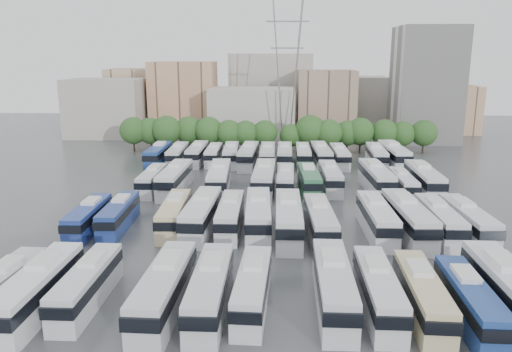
{
  "coord_description": "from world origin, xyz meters",
  "views": [
    {
      "loc": [
        0.43,
        -59.61,
        19.7
      ],
      "look_at": [
        -2.76,
        8.89,
        3.0
      ],
      "focal_mm": 35.0,
      "sensor_mm": 36.0,
      "label": 1
    }
  ],
  "objects_px": {
    "bus_r0_s12": "(511,293)",
    "bus_r3_s13": "(394,155)",
    "bus_r2_s6": "(264,179)",
    "bus_r3_s4": "(231,154)",
    "bus_r3_s12": "(376,156)",
    "bus_r1_s8": "(320,221)",
    "bus_r3_s0": "(158,154)",
    "bus_r2_s1": "(153,180)",
    "bus_r2_s8": "(309,180)",
    "bus_r1_s12": "(439,220)",
    "bus_r3_s7": "(285,155)",
    "bus_r1_s10": "(377,218)",
    "bus_r2_s9": "(330,177)",
    "bus_r3_s6": "(268,155)",
    "bus_r0_s11": "(470,301)",
    "bus_r1_s4": "(202,214)",
    "bus_r1_s13": "(467,221)",
    "bus_r0_s9": "(378,290)",
    "bus_r2_s12": "(403,184)",
    "bus_r0_s2": "(87,284)",
    "bus_r3_s10": "(340,156)",
    "apartment_tower": "(426,85)",
    "electricity_pylon": "(287,60)",
    "bus_r3_s9": "(321,155)",
    "bus_r2_s11": "(376,178)",
    "bus_r0_s4": "(164,289)",
    "bus_r3_s2": "(197,153)",
    "bus_r1_s3": "(174,214)",
    "bus_r3_s5": "(248,155)",
    "bus_r3_s3": "(214,154)",
    "bus_r0_s6": "(253,288)",
    "bus_r1_s1": "(119,214)",
    "bus_r0_s8": "(334,285)",
    "bus_r0_s10": "(422,295)",
    "bus_r1_s7": "(288,218)",
    "bus_r2_s13": "(424,179)",
    "bus_r1_s6": "(258,215)",
    "bus_r0_s1": "(38,289)",
    "bus_r3_s8": "(303,155)",
    "bus_r3_s1": "(178,154)",
    "bus_r2_s2": "(175,178)",
    "bus_r2_s7": "(286,180)"
  },
  "relations": [
    {
      "from": "bus_r0_s12",
      "to": "bus_r3_s13",
      "type": "height_order",
      "value": "bus_r0_s12"
    },
    {
      "from": "bus_r2_s6",
      "to": "bus_r3_s13",
      "type": "xyz_separation_m",
      "value": [
        22.91,
        18.86,
        0.01
      ]
    },
    {
      "from": "bus_r3_s4",
      "to": "bus_r3_s12",
      "type": "relative_size",
      "value": 0.98
    },
    {
      "from": "bus_r1_s8",
      "to": "bus_r3_s0",
      "type": "height_order",
      "value": "bus_r3_s0"
    },
    {
      "from": "bus_r2_s1",
      "to": "bus_r2_s8",
      "type": "height_order",
      "value": "bus_r2_s8"
    },
    {
      "from": "bus_r1_s12",
      "to": "bus_r3_s7",
      "type": "bearing_deg",
      "value": 114.38
    },
    {
      "from": "bus_r1_s10",
      "to": "bus_r3_s4",
      "type": "bearing_deg",
      "value": 118.02
    },
    {
      "from": "bus_r2_s9",
      "to": "bus_r3_s6",
      "type": "xyz_separation_m",
      "value": [
        -9.79,
        16.0,
        0.06
      ]
    },
    {
      "from": "bus_r0_s11",
      "to": "bus_r1_s4",
      "type": "xyz_separation_m",
      "value": [
        -23.24,
        19.27,
        0.26
      ]
    },
    {
      "from": "bus_r1_s8",
      "to": "bus_r1_s13",
      "type": "relative_size",
      "value": 1.02
    },
    {
      "from": "bus_r0_s9",
      "to": "bus_r2_s12",
      "type": "bearing_deg",
      "value": 74.15
    },
    {
      "from": "bus_r0_s2",
      "to": "bus_r3_s10",
      "type": "height_order",
      "value": "bus_r3_s10"
    },
    {
      "from": "bus_r0_s9",
      "to": "bus_r2_s8",
      "type": "xyz_separation_m",
      "value": [
        -3.42,
        34.89,
        0.06
      ]
    },
    {
      "from": "apartment_tower",
      "to": "electricity_pylon",
      "type": "relative_size",
      "value": 0.77
    },
    {
      "from": "bus_r0_s12",
      "to": "bus_r3_s9",
      "type": "distance_m",
      "value": 54.87
    },
    {
      "from": "bus_r1_s4",
      "to": "bus_r2_s11",
      "type": "distance_m",
      "value": 29.21
    },
    {
      "from": "bus_r2_s9",
      "to": "bus_r2_s11",
      "type": "relative_size",
      "value": 0.89
    },
    {
      "from": "bus_r0_s4",
      "to": "bus_r0_s11",
      "type": "bearing_deg",
      "value": 0.35
    },
    {
      "from": "bus_r3_s12",
      "to": "bus_r1_s13",
      "type": "bearing_deg",
      "value": -82.36
    },
    {
      "from": "bus_r1_s10",
      "to": "bus_r3_s2",
      "type": "bearing_deg",
      "value": 124.72
    },
    {
      "from": "bus_r1_s3",
      "to": "bus_r3_s5",
      "type": "distance_m",
      "value": 34.6
    },
    {
      "from": "bus_r1_s4",
      "to": "bus_r3_s3",
      "type": "distance_m",
      "value": 36.62
    },
    {
      "from": "bus_r0_s6",
      "to": "bus_r2_s1",
      "type": "relative_size",
      "value": 1.0
    },
    {
      "from": "bus_r2_s12",
      "to": "bus_r1_s1",
      "type": "bearing_deg",
      "value": -156.03
    },
    {
      "from": "bus_r0_s12",
      "to": "bus_r1_s13",
      "type": "xyz_separation_m",
      "value": [
        3.22,
        17.98,
        -0.25
      ]
    },
    {
      "from": "bus_r1_s12",
      "to": "bus_r3_s13",
      "type": "xyz_separation_m",
      "value": [
        2.92,
        36.01,
        0.25
      ]
    },
    {
      "from": "bus_r0_s8",
      "to": "bus_r0_s10",
      "type": "distance_m",
      "value": 6.76
    },
    {
      "from": "bus_r1_s7",
      "to": "bus_r2_s13",
      "type": "relative_size",
      "value": 1.01
    },
    {
      "from": "bus_r2_s8",
      "to": "bus_r3_s0",
      "type": "distance_m",
      "value": 31.93
    },
    {
      "from": "bus_r0_s6",
      "to": "bus_r1_s6",
      "type": "xyz_separation_m",
      "value": [
        -0.29,
        17.69,
        0.28
      ]
    },
    {
      "from": "bus_r0_s1",
      "to": "bus_r2_s8",
      "type": "height_order",
      "value": "bus_r0_s1"
    },
    {
      "from": "bus_r0_s2",
      "to": "bus_r3_s9",
      "type": "xyz_separation_m",
      "value": [
        23.06,
        53.09,
        0.25
      ]
    },
    {
      "from": "bus_r0_s2",
      "to": "bus_r2_s8",
      "type": "relative_size",
      "value": 0.93
    },
    {
      "from": "bus_r1_s7",
      "to": "bus_r2_s6",
      "type": "distance_m",
      "value": 18.17
    },
    {
      "from": "bus_r3_s8",
      "to": "bus_r3_s5",
      "type": "bearing_deg",
      "value": -170.05
    },
    {
      "from": "bus_r2_s6",
      "to": "bus_r3_s10",
      "type": "xyz_separation_m",
      "value": [
        13.2,
        19.05,
        -0.28
      ]
    },
    {
      "from": "bus_r1_s12",
      "to": "bus_r3_s1",
      "type": "relative_size",
      "value": 1.02
    },
    {
      "from": "bus_r2_s12",
      "to": "bus_r3_s9",
      "type": "height_order",
      "value": "bus_r3_s9"
    },
    {
      "from": "bus_r0_s8",
      "to": "bus_r2_s2",
      "type": "relative_size",
      "value": 0.95
    },
    {
      "from": "bus_r1_s1",
      "to": "bus_r3_s13",
      "type": "bearing_deg",
      "value": 39.94
    },
    {
      "from": "bus_r3_s4",
      "to": "bus_r0_s8",
      "type": "bearing_deg",
      "value": -78.7
    },
    {
      "from": "bus_r1_s8",
      "to": "bus_r3_s2",
      "type": "height_order",
      "value": "bus_r1_s8"
    },
    {
      "from": "bus_r1_s13",
      "to": "bus_r3_s6",
      "type": "relative_size",
      "value": 0.98
    },
    {
      "from": "bus_r3_s5",
      "to": "bus_r1_s8",
      "type": "bearing_deg",
      "value": -71.61
    },
    {
      "from": "bus_r0_s12",
      "to": "apartment_tower",
      "type": "bearing_deg",
      "value": 79.06
    },
    {
      "from": "bus_r3_s1",
      "to": "bus_r0_s4",
      "type": "bearing_deg",
      "value": -81.2
    },
    {
      "from": "bus_r0_s11",
      "to": "bus_r1_s12",
      "type": "relative_size",
      "value": 0.94
    },
    {
      "from": "bus_r0_s2",
      "to": "bus_r3_s0",
      "type": "distance_m",
      "value": 52.95
    },
    {
      "from": "bus_r2_s7",
      "to": "bus_r3_s9",
      "type": "relative_size",
      "value": 0.88
    },
    {
      "from": "bus_r3_s2",
      "to": "bus_r3_s10",
      "type": "bearing_deg",
      "value": -1.35
    }
  ]
}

